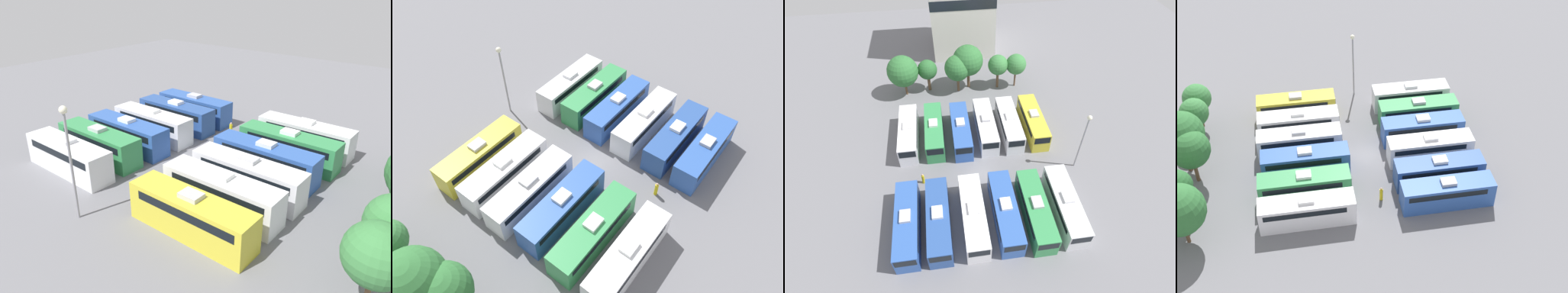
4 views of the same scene
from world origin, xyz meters
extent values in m
plane|color=slate|center=(0.00, 0.00, 0.00)|extent=(114.42, 114.42, 0.00)
cube|color=#2D56A8|center=(-9.34, -7.37, 1.53)|extent=(2.59, 10.00, 3.07)
cube|color=black|center=(-9.34, -7.12, 2.38)|extent=(2.63, 8.50, 0.67)
cube|color=black|center=(-9.34, -12.36, 2.38)|extent=(2.28, 0.08, 1.07)
cube|color=#B2B2B7|center=(-9.34, -7.37, 3.24)|extent=(1.20, 1.60, 0.35)
cube|color=#284C93|center=(-5.80, -7.39, 1.53)|extent=(2.59, 10.00, 3.07)
cube|color=black|center=(-5.80, -7.14, 2.38)|extent=(2.63, 8.50, 0.67)
cube|color=black|center=(-5.80, -12.39, 2.38)|extent=(2.28, 0.08, 1.07)
cube|color=white|center=(-5.80, -7.39, 3.24)|extent=(1.20, 1.60, 0.35)
cube|color=white|center=(-1.76, -7.39, 1.53)|extent=(2.59, 10.00, 3.07)
cube|color=black|center=(-1.76, -7.14, 2.38)|extent=(2.63, 8.50, 0.67)
cube|color=black|center=(-1.76, -12.38, 2.38)|extent=(2.28, 0.08, 1.07)
cube|color=white|center=(-1.76, -7.39, 3.24)|extent=(1.20, 1.60, 0.35)
cube|color=#2D56A8|center=(2.00, -7.39, 1.53)|extent=(2.59, 10.00, 3.07)
cube|color=black|center=(2.00, -7.14, 2.38)|extent=(2.63, 8.50, 0.67)
cube|color=black|center=(2.00, -12.38, 2.38)|extent=(2.28, 0.08, 1.07)
cube|color=white|center=(2.00, -7.39, 3.24)|extent=(1.20, 1.60, 0.35)
cube|color=#338C4C|center=(5.59, -7.69, 1.53)|extent=(2.59, 10.00, 3.07)
cube|color=black|center=(5.59, -7.44, 2.38)|extent=(2.63, 8.50, 0.67)
cube|color=black|center=(5.59, -12.68, 2.38)|extent=(2.28, 0.08, 1.07)
cube|color=#B2B2B7|center=(5.59, -7.69, 3.24)|extent=(1.20, 1.60, 0.35)
cube|color=silver|center=(9.27, -7.49, 1.53)|extent=(2.59, 10.00, 3.07)
cube|color=black|center=(9.27, -7.24, 2.38)|extent=(2.63, 8.50, 0.67)
cube|color=black|center=(9.27, -12.48, 2.38)|extent=(2.28, 0.08, 1.07)
cube|color=silver|center=(9.27, -7.49, 3.24)|extent=(1.20, 1.60, 0.35)
cube|color=white|center=(-9.46, 7.66, 1.53)|extent=(2.59, 10.00, 3.07)
cube|color=black|center=(-9.46, 7.91, 2.38)|extent=(2.63, 8.50, 0.67)
cube|color=black|center=(-9.46, 2.67, 2.38)|extent=(2.28, 0.08, 1.07)
cube|color=white|center=(-9.46, 7.66, 3.24)|extent=(1.20, 1.60, 0.35)
cube|color=#338C4C|center=(-5.70, 7.64, 1.53)|extent=(2.59, 10.00, 3.07)
cube|color=black|center=(-5.70, 7.89, 2.38)|extent=(2.63, 8.50, 0.67)
cube|color=black|center=(-5.70, 2.65, 2.38)|extent=(2.28, 0.08, 1.07)
cube|color=white|center=(-5.70, 7.64, 3.24)|extent=(1.20, 1.60, 0.35)
cube|color=#2D56A8|center=(-1.77, 7.26, 1.53)|extent=(2.59, 10.00, 3.07)
cube|color=black|center=(-1.77, 7.51, 2.38)|extent=(2.63, 8.50, 0.67)
cube|color=black|center=(-1.77, 2.27, 2.38)|extent=(2.28, 0.08, 1.07)
cube|color=silver|center=(-1.77, 7.26, 3.24)|extent=(1.20, 1.60, 0.35)
cube|color=silver|center=(2.01, 7.69, 1.53)|extent=(2.59, 10.00, 3.07)
cube|color=black|center=(2.01, 7.94, 2.38)|extent=(2.63, 8.50, 0.67)
cube|color=black|center=(2.01, 2.70, 2.38)|extent=(2.28, 0.08, 1.07)
cube|color=#B2B2B7|center=(2.01, 7.69, 3.24)|extent=(1.20, 1.60, 0.35)
cube|color=white|center=(5.64, 7.58, 1.53)|extent=(2.59, 10.00, 3.07)
cube|color=black|center=(5.64, 7.83, 2.38)|extent=(2.63, 8.50, 0.67)
cube|color=black|center=(5.64, 2.59, 2.38)|extent=(2.28, 0.08, 1.07)
cube|color=white|center=(5.64, 7.58, 3.24)|extent=(1.20, 1.60, 0.35)
cube|color=gold|center=(9.37, 7.63, 1.53)|extent=(2.59, 10.00, 3.07)
cube|color=black|center=(9.37, 7.88, 2.38)|extent=(2.63, 8.50, 0.67)
cube|color=black|center=(9.37, 2.64, 2.38)|extent=(2.28, 0.08, 1.07)
cube|color=#B2B2B7|center=(9.37, 7.63, 3.24)|extent=(1.20, 1.60, 0.35)
cylinder|color=gold|center=(-7.57, -0.50, 0.76)|extent=(0.36, 0.36, 1.52)
sphere|color=tan|center=(-7.57, -0.50, 1.64)|extent=(0.24, 0.24, 0.24)
cylinder|color=gray|center=(13.33, -0.46, 4.31)|extent=(0.20, 0.20, 8.62)
sphere|color=#EAE5C6|center=(13.33, -0.46, 8.80)|extent=(0.60, 0.60, 0.60)
cylinder|color=brown|center=(6.06, 19.74, 1.64)|extent=(0.45, 0.45, 3.27)
sphere|color=#387A3D|center=(9.26, 19.68, 4.39)|extent=(3.55, 3.55, 3.55)
camera|label=1|loc=(26.79, 22.20, 17.22)|focal=35.00mm
camera|label=2|loc=(-15.95, 21.76, 32.09)|focal=35.00mm
camera|label=3|loc=(-3.66, -26.01, 32.73)|focal=28.00mm
camera|label=4|loc=(-49.04, 7.53, 42.83)|focal=50.00mm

